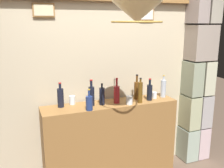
{
  "coord_description": "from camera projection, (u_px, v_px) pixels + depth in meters",
  "views": [
    {
      "loc": [
        -1.04,
        -1.92,
        1.98
      ],
      "look_at": [
        0.0,
        0.79,
        1.28
      ],
      "focal_mm": 41.21,
      "sensor_mm": 36.0,
      "label": 1
    }
  ],
  "objects": [
    {
      "name": "liquor_bottle_gin",
      "position": [
        91.0,
        95.0,
        2.98
      ],
      "size": [
        0.07,
        0.07,
        0.31
      ],
      "color": "black",
      "rests_on": "bar_shelf_unit"
    },
    {
      "name": "glass_tumbler_highball",
      "position": [
        72.0,
        100.0,
        3.04
      ],
      "size": [
        0.07,
        0.07,
        0.1
      ],
      "color": "silver",
      "rests_on": "bar_shelf_unit"
    },
    {
      "name": "liquor_bottle_port",
      "position": [
        140.0,
        92.0,
        3.08
      ],
      "size": [
        0.06,
        0.06,
        0.31
      ],
      "color": "#5B3D13",
      "rests_on": "bar_shelf_unit"
    },
    {
      "name": "liquor_bottle_scotch",
      "position": [
        60.0,
        97.0,
        2.93
      ],
      "size": [
        0.07,
        0.07,
        0.29
      ],
      "color": "black",
      "rests_on": "bar_shelf_unit"
    },
    {
      "name": "liquor_bottle_vermouth",
      "position": [
        117.0,
        94.0,
        3.07
      ],
      "size": [
        0.07,
        0.07,
        0.31
      ],
      "color": "maroon",
      "rests_on": "bar_shelf_unit"
    },
    {
      "name": "panelled_rear_partition",
      "position": [
        103.0,
        76.0,
        3.25
      ],
      "size": [
        3.16,
        0.15,
        2.49
      ],
      "color": "#BCAD8E",
      "rests_on": "ground"
    },
    {
      "name": "glass_tumbler_shot",
      "position": [
        129.0,
        100.0,
        3.04
      ],
      "size": [
        0.08,
        0.08,
        0.1
      ],
      "color": "silver",
      "rests_on": "bar_shelf_unit"
    },
    {
      "name": "liquor_bottle_amaro",
      "position": [
        150.0,
        92.0,
        3.19
      ],
      "size": [
        0.07,
        0.07,
        0.28
      ],
      "color": "black",
      "rests_on": "bar_shelf_unit"
    },
    {
      "name": "liquor_bottle_brandy",
      "position": [
        137.0,
        90.0,
        3.23
      ],
      "size": [
        0.07,
        0.07,
        0.32
      ],
      "color": "#573412",
      "rests_on": "bar_shelf_unit"
    },
    {
      "name": "glass_tumbler_rocks",
      "position": [
        155.0,
        95.0,
        3.28
      ],
      "size": [
        0.06,
        0.06,
        0.08
      ],
      "color": "silver",
      "rests_on": "bar_shelf_unit"
    },
    {
      "name": "liquor_bottle_tequila",
      "position": [
        102.0,
        96.0,
        3.01
      ],
      "size": [
        0.06,
        0.06,
        0.26
      ],
      "color": "black",
      "rests_on": "bar_shelf_unit"
    },
    {
      "name": "pendant_lamp",
      "position": [
        137.0,
        13.0,
        2.24
      ],
      "size": [
        0.45,
        0.45,
        0.6
      ],
      "color": "beige"
    },
    {
      "name": "bar_shelf_unit",
      "position": [
        111.0,
        143.0,
        3.2
      ],
      "size": [
        1.64,
        0.37,
        1.03
      ],
      "primitive_type": "cube",
      "color": "olive",
      "rests_on": "ground"
    },
    {
      "name": "liquor_bottle_sherry",
      "position": [
        163.0,
        88.0,
        3.32
      ],
      "size": [
        0.07,
        0.07,
        0.29
      ],
      "color": "#AAB5C5",
      "rests_on": "bar_shelf_unit"
    },
    {
      "name": "liquor_bottle_bourbon",
      "position": [
        89.0,
        103.0,
        2.83
      ],
      "size": [
        0.08,
        0.08,
        0.24
      ],
      "color": "navy",
      "rests_on": "bar_shelf_unit"
    },
    {
      "name": "stone_pillar",
      "position": [
        197.0,
        79.0,
        3.62
      ],
      "size": [
        0.41,
        0.34,
        2.43
      ],
      "color": "#98A999",
      "rests_on": "ground"
    }
  ]
}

